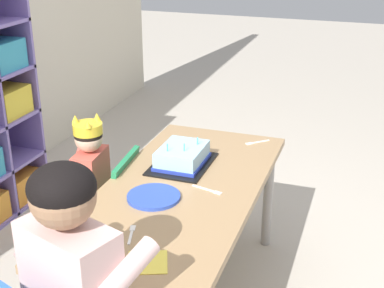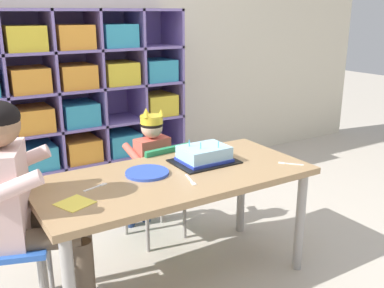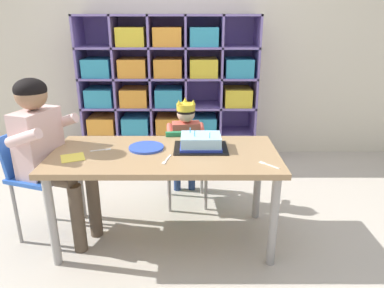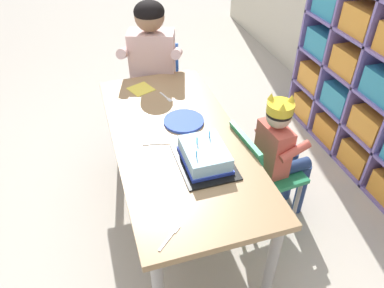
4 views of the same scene
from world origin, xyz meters
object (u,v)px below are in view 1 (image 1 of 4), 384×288
Objects in this scene: classroom_chair_blue at (106,204)px; fork_at_table_front_edge at (209,190)px; child_with_crown at (83,177)px; adult_helper_seated at (88,276)px; birthday_cake_on_tray at (182,157)px; paper_plate_stack at (154,197)px; fork_scattered_mid_table at (256,142)px; activity_table at (180,202)px; fork_beside_plate_stack at (131,233)px.

classroom_chair_blue is 0.62m from fork_at_table_front_edge.
child_with_crown is 1.02m from adult_helper_seated.
child_with_crown is 0.51m from birthday_cake_on_tray.
fork_scattered_mid_table is at bearing -20.07° from paper_plate_stack.
fork_at_table_front_edge is at bearing -80.82° from activity_table.
fork_beside_plate_stack is 1.15× the size of fork_scattered_mid_table.
paper_plate_stack reaches higher than activity_table.
classroom_chair_blue reaches higher than paper_plate_stack.
fork_at_table_front_edge reaches higher than activity_table.
adult_helper_seated is at bearing -141.78° from fork_scattered_mid_table.
birthday_cake_on_tray reaches higher than activity_table.
child_with_crown reaches higher than birthday_cake_on_tray.
paper_plate_stack is 2.02× the size of fork_scattered_mid_table.
adult_helper_seated is at bearing 20.06° from classroom_chair_blue.
paper_plate_stack is 1.75× the size of fork_beside_plate_stack.
classroom_chair_blue reaches higher than fork_beside_plate_stack.
activity_table is at bearing -30.21° from paper_plate_stack.
fork_beside_plate_stack is (-0.40, 0.04, 0.07)m from activity_table.
adult_helper_seated is 8.51× the size of fork_beside_plate_stack.
child_with_crown is at bearing 102.52° from birthday_cake_on_tray.
birthday_cake_on_tray is (0.96, 0.05, -0.01)m from adult_helper_seated.
activity_table is at bearing -73.35° from adult_helper_seated.
child_with_crown is at bearing 63.11° from paper_plate_stack.
fork_beside_plate_stack reaches higher than activity_table.
child_with_crown is 0.89m from fork_scattered_mid_table.
fork_beside_plate_stack is at bearing 39.00° from child_with_crown.
fork_beside_plate_stack is at bearing -145.64° from fork_scattered_mid_table.
adult_helper_seated reaches higher than fork_beside_plate_stack.
classroom_chair_blue is 2.96× the size of paper_plate_stack.
adult_helper_seated is at bearing 26.04° from child_with_crown.
activity_table is 0.48m from classroom_chair_blue.
adult_helper_seated is (-0.86, -0.52, 0.14)m from child_with_crown.
paper_plate_stack is at bearing 50.33° from fork_at_table_front_edge.
classroom_chair_blue is 1.00m from adult_helper_seated.
birthday_cake_on_tray is at bearing -68.48° from adult_helper_seated.
birthday_cake_on_tray is 1.53× the size of paper_plate_stack.
activity_table is 2.15× the size of classroom_chair_blue.
fork_at_table_front_edge is at bearing -136.42° from birthday_cake_on_tray.
birthday_cake_on_tray is at bearing 165.33° from fork_beside_plate_stack.
adult_helper_seated is (-0.87, -0.41, 0.28)m from classroom_chair_blue.
child_with_crown is at bearing -90.47° from classroom_chair_blue.
child_with_crown is at bearing 77.60° from activity_table.
fork_scattered_mid_table is at bearing -80.59° from adult_helper_seated.
child_with_crown is 0.55m from paper_plate_stack.
activity_table is at bearing 72.34° from child_with_crown.
fork_at_table_front_edge is at bearing -82.47° from adult_helper_seated.
adult_helper_seated is 0.77m from fork_at_table_front_edge.
activity_table is 9.82× the size of fork_at_table_front_edge.
classroom_chair_blue is at bearing -45.88° from adult_helper_seated.
classroom_chair_blue is at bearing 73.46° from activity_table.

